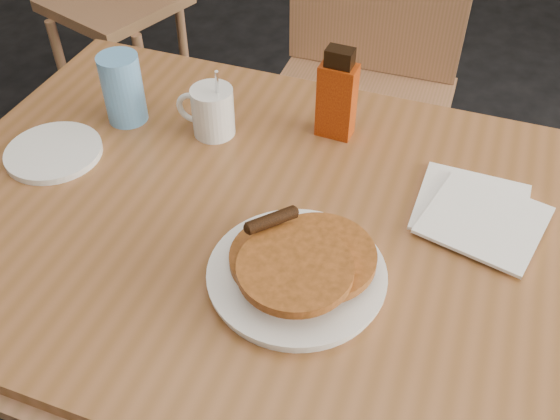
{
  "coord_description": "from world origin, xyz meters",
  "views": [
    {
      "loc": [
        0.18,
        -0.61,
        1.44
      ],
      "look_at": [
        -0.02,
        0.03,
        0.8
      ],
      "focal_mm": 40.0,
      "sensor_mm": 36.0,
      "label": 1
    }
  ],
  "objects_px": {
    "main_table": "(286,237)",
    "coffee_mug": "(212,110)",
    "pancake_plate": "(298,268)",
    "chair_main_far": "(366,54)",
    "syrup_bottle": "(337,96)",
    "blue_tumbler": "(123,89)"
  },
  "relations": [
    {
      "from": "pancake_plate",
      "to": "coffee_mug",
      "type": "xyz_separation_m",
      "value": [
        -0.25,
        0.29,
        0.02
      ]
    },
    {
      "from": "chair_main_far",
      "to": "pancake_plate",
      "type": "xyz_separation_m",
      "value": [
        0.07,
        -0.89,
        0.15
      ]
    },
    {
      "from": "coffee_mug",
      "to": "blue_tumbler",
      "type": "relative_size",
      "value": 1.09
    },
    {
      "from": "chair_main_far",
      "to": "syrup_bottle",
      "type": "distance_m",
      "value": 0.57
    },
    {
      "from": "blue_tumbler",
      "to": "chair_main_far",
      "type": "bearing_deg",
      "value": 60.13
    },
    {
      "from": "pancake_plate",
      "to": "main_table",
      "type": "bearing_deg",
      "value": 114.37
    },
    {
      "from": "chair_main_far",
      "to": "coffee_mug",
      "type": "height_order",
      "value": "chair_main_far"
    },
    {
      "from": "main_table",
      "to": "pancake_plate",
      "type": "relative_size",
      "value": 5.0
    },
    {
      "from": "main_table",
      "to": "chair_main_far",
      "type": "xyz_separation_m",
      "value": [
        -0.02,
        0.77,
        -0.09
      ]
    },
    {
      "from": "main_table",
      "to": "coffee_mug",
      "type": "distance_m",
      "value": 0.28
    },
    {
      "from": "pancake_plate",
      "to": "syrup_bottle",
      "type": "xyz_separation_m",
      "value": [
        -0.03,
        0.36,
        0.05
      ]
    },
    {
      "from": "coffee_mug",
      "to": "blue_tumbler",
      "type": "xyz_separation_m",
      "value": [
        -0.17,
        -0.01,
        0.02
      ]
    },
    {
      "from": "chair_main_far",
      "to": "syrup_bottle",
      "type": "height_order",
      "value": "chair_main_far"
    },
    {
      "from": "syrup_bottle",
      "to": "main_table",
      "type": "bearing_deg",
      "value": -89.05
    },
    {
      "from": "syrup_bottle",
      "to": "blue_tumbler",
      "type": "xyz_separation_m",
      "value": [
        -0.38,
        -0.07,
        -0.01
      ]
    },
    {
      "from": "main_table",
      "to": "syrup_bottle",
      "type": "distance_m",
      "value": 0.27
    },
    {
      "from": "main_table",
      "to": "pancake_plate",
      "type": "height_order",
      "value": "pancake_plate"
    },
    {
      "from": "blue_tumbler",
      "to": "syrup_bottle",
      "type": "bearing_deg",
      "value": 10.57
    },
    {
      "from": "coffee_mug",
      "to": "syrup_bottle",
      "type": "relative_size",
      "value": 0.84
    },
    {
      "from": "pancake_plate",
      "to": "blue_tumbler",
      "type": "distance_m",
      "value": 0.51
    },
    {
      "from": "chair_main_far",
      "to": "blue_tumbler",
      "type": "xyz_separation_m",
      "value": [
        -0.34,
        -0.6,
        0.19
      ]
    },
    {
      "from": "pancake_plate",
      "to": "blue_tumbler",
      "type": "xyz_separation_m",
      "value": [
        -0.42,
        0.29,
        0.04
      ]
    }
  ]
}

